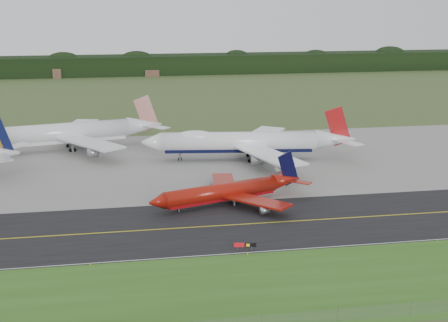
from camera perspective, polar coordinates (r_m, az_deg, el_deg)
ground at (r=141.01m, az=1.39°, el=-5.24°), size 600.00×600.00×0.00m
grass_verge at (r=109.60m, az=4.98°, el=-11.41°), size 400.00×30.00×0.01m
taxiway at (r=137.33m, az=1.71°, el=-5.80°), size 400.00×32.00×0.02m
apron at (r=189.05m, az=-1.58°, el=-0.01°), size 400.00×78.00×0.01m
taxiway_centreline at (r=137.32m, az=1.71°, el=-5.79°), size 400.00×0.40×0.00m
taxiway_edge_line at (r=123.26m, az=3.15°, el=-8.28°), size 400.00×0.25×0.00m
perimeter_fence at (r=98.01m, az=6.97°, el=-14.11°), size 320.00×0.10×320.00m
horizon_treeline at (r=406.80m, az=-6.12°, el=8.66°), size 700.00×25.00×12.00m
jet_ba_747 at (r=189.35m, az=2.04°, el=1.74°), size 65.26×53.65×16.41m
jet_red_737 at (r=150.02m, az=0.51°, el=-2.76°), size 39.89×31.66×11.04m
jet_star_tail at (r=208.26m, az=-13.95°, el=2.49°), size 62.22×51.29×16.48m
taxiway_sign at (r=123.65m, az=1.93°, el=-7.69°), size 4.37×0.88×1.47m
edge_marker_left at (r=119.70m, az=-12.12°, el=-9.22°), size 0.16×0.16×0.50m
edge_marker_center at (r=121.81m, az=2.18°, el=-8.45°), size 0.16×0.16×0.50m
edge_marker_right at (r=135.07m, az=18.92°, el=-6.89°), size 0.16×0.16×0.50m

